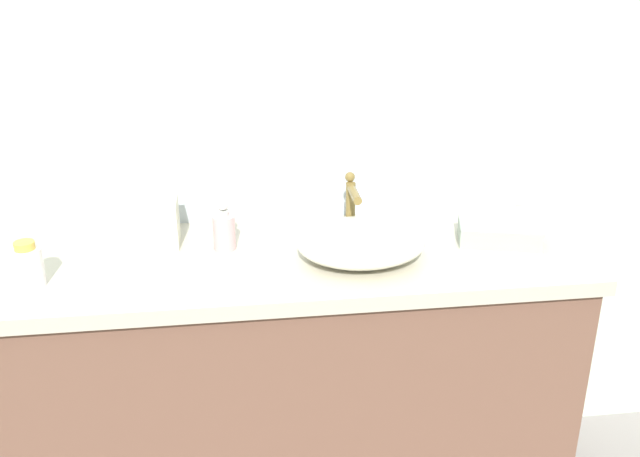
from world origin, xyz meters
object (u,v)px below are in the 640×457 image
soap_dispenser (224,228)px  folded_hand_towel (500,233)px  tissue_box (157,220)px  lotion_bottle (28,266)px  sink_basin (361,242)px

soap_dispenser → folded_hand_towel: bearing=-4.2°
tissue_box → soap_dispenser: bearing=-16.0°
lotion_bottle → tissue_box: tissue_box is taller
sink_basin → tissue_box: tissue_box is taller
sink_basin → soap_dispenser: soap_dispenser is taller
sink_basin → folded_hand_towel: (0.40, 0.06, -0.02)m
sink_basin → tissue_box: size_ratio=1.98×
soap_dispenser → sink_basin: bearing=-17.5°
folded_hand_towel → tissue_box: bearing=173.5°
lotion_bottle → tissue_box: bearing=35.3°
soap_dispenser → folded_hand_towel: 0.76m
tissue_box → folded_hand_towel: tissue_box is taller
lotion_bottle → tissue_box: (0.29, 0.21, 0.02)m
soap_dispenser → lotion_bottle: soap_dispenser is taller
soap_dispenser → lotion_bottle: bearing=-161.8°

